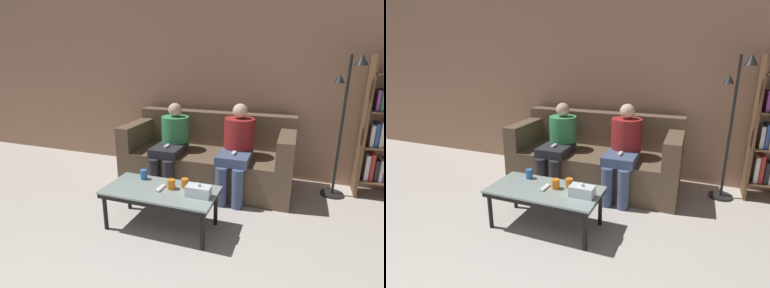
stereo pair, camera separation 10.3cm
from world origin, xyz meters
The scene contains 11 objects.
wall_back centered at (0.00, 3.91, 1.30)m, with size 12.00×0.06×2.60m.
couch centered at (0.00, 3.40, 0.33)m, with size 2.09×0.88×0.89m.
coffee_table centered at (-0.11, 2.22, 0.36)m, with size 1.06×0.53×0.40m.
cup_near_left centered at (-0.02, 2.26, 0.44)m, with size 0.08×0.08×0.09m.
cup_near_right centered at (0.09, 2.33, 0.44)m, with size 0.07×0.07×0.09m.
cup_far_center centered at (-0.38, 2.38, 0.45)m, with size 0.07×0.07×0.10m.
tissue_box centered at (0.27, 2.20, 0.45)m, with size 0.22×0.12×0.13m.
game_remote centered at (-0.11, 2.22, 0.41)m, with size 0.04×0.15×0.02m.
standing_lamp centered at (1.53, 3.54, 0.99)m, with size 0.31×0.26×1.62m.
seated_person_left_end centered at (-0.41, 3.17, 0.57)m, with size 0.34×0.69×1.04m.
seated_person_mid_left centered at (0.41, 3.18, 0.59)m, with size 0.35×0.69×1.07m.
Camera 2 is at (1.13, -0.07, 1.60)m, focal length 28.00 mm.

